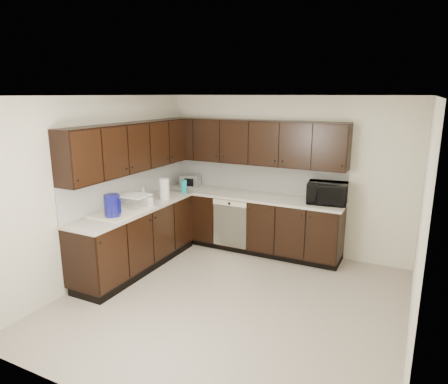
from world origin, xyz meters
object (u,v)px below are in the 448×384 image
object	(u,v)px
toaster_oven	(190,181)
storage_bin	(134,201)
blue_pitcher	(112,206)
microwave	(327,193)
sink	(121,216)

from	to	relation	value
toaster_oven	storage_bin	distance (m)	1.48
toaster_oven	storage_bin	world-z (taller)	toaster_oven
toaster_oven	blue_pitcher	distance (m)	2.01
microwave	toaster_oven	world-z (taller)	microwave
microwave	storage_bin	distance (m)	2.83
microwave	blue_pitcher	distance (m)	3.06
microwave	toaster_oven	size ratio (longest dim) A/B	1.78
toaster_oven	storage_bin	bearing A→B (deg)	-104.06
sink	blue_pitcher	world-z (taller)	blue_pitcher
storage_bin	blue_pitcher	bearing A→B (deg)	-80.63
storage_bin	blue_pitcher	size ratio (longest dim) A/B	1.39
storage_bin	toaster_oven	bearing A→B (deg)	87.61
toaster_oven	blue_pitcher	world-z (taller)	blue_pitcher
sink	toaster_oven	world-z (taller)	sink
sink	microwave	size ratio (longest dim) A/B	1.43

